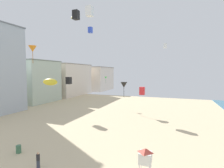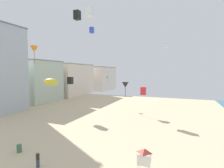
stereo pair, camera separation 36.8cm
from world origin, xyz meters
name	(u,v)px [view 2 (the right image)]	position (x,y,z in m)	size (l,w,h in m)	color
boardwalk_hotel_mid	(38,81)	(-29.13, 36.65, 6.58)	(10.35, 13.16, 13.15)	#B7C6B2
boardwalk_hotel_far	(71,80)	(-29.13, 54.65, 6.42)	(11.35, 19.58, 12.82)	silver
boardwalk_hotel_distant	(95,78)	(-29.13, 77.04, 6.12)	(17.07, 18.58, 12.22)	silver
kite_flyer	(38,159)	(0.45, 6.68, 0.92)	(0.34, 0.34, 1.64)	#383D4C
lifeguard_stand	(144,156)	(10.47, 9.14, 1.84)	(1.10, 1.10, 2.55)	white
beach_trash_bin	(19,148)	(-4.12, 8.41, 0.45)	(0.56, 0.56, 0.90)	#3D6B4C
kite_black_box	(70,80)	(-9.55, 26.41, 7.59)	(1.00, 1.00, 1.58)	black
kite_orange_delta	(34,49)	(-12.50, 19.29, 13.79)	(1.44, 1.44, 3.28)	orange
kite_yellow_parafoil	(51,82)	(-3.21, 12.96, 8.08)	(2.38, 0.66, 0.92)	yellow
kite_green_delta	(107,78)	(-5.97, 39.25, 7.86)	(0.79, 0.79, 1.79)	green
kite_blue_box	(92,30)	(-5.96, 30.04, 19.14)	(0.84, 0.84, 1.33)	blue
kite_red_box	(143,91)	(6.63, 27.66, 5.75)	(0.97, 0.97, 1.53)	red
kite_yellow_parafoil_2	(77,18)	(-10.88, 31.53, 22.93)	(2.34, 0.65, 0.91)	yellow
kite_black_delta	(125,85)	(1.16, 33.41, 6.41)	(1.62, 1.62, 3.69)	black
kite_white_box	(90,11)	(2.74, 13.27, 16.87)	(0.76, 0.76, 1.20)	white
kite_white_box_2	(166,46)	(10.98, 24.84, 13.91)	(0.50, 0.50, 0.78)	white
kite_black_box_2	(77,15)	(-5.20, 22.84, 20.25)	(1.08, 1.08, 1.69)	black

